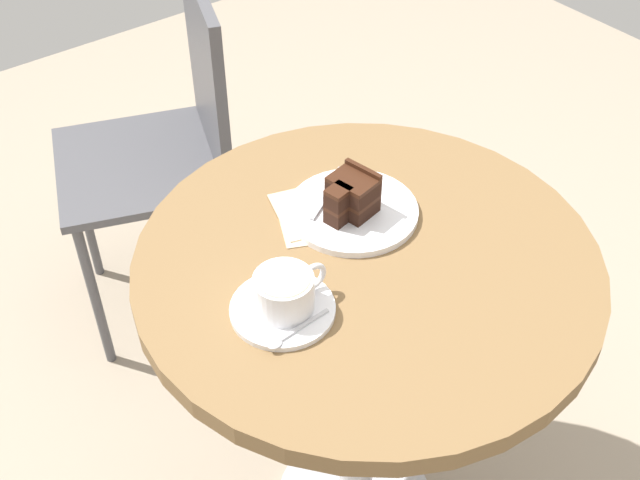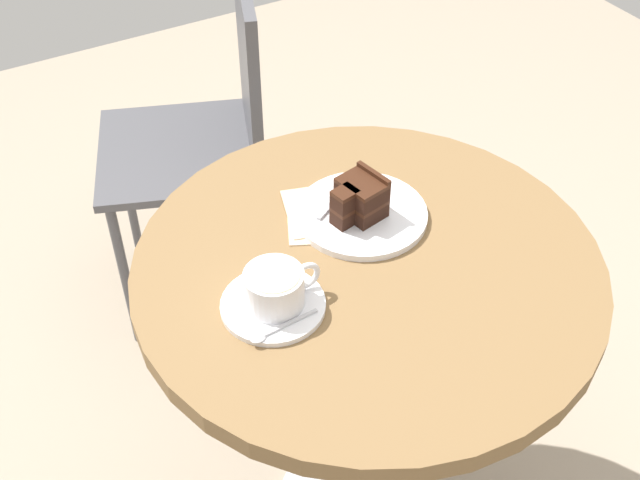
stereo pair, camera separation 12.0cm
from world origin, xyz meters
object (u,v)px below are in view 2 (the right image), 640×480
(saucer, at_px, (273,305))
(cake_slice, at_px, (359,199))
(cake_plate, at_px, (362,214))
(fork, at_px, (346,189))
(teaspoon, at_px, (276,330))
(napkin, at_px, (327,213))
(cafe_chair, at_px, (212,125))
(coffee_cup, at_px, (276,287))

(saucer, xyz_separation_m, cake_slice, (0.21, 0.10, 0.04))
(cake_plate, height_order, fork, fork)
(cake_slice, bearing_deg, teaspoon, -146.44)
(teaspoon, relative_size, napkin, 0.58)
(saucer, height_order, cake_plate, cake_plate)
(saucer, bearing_deg, fork, 36.90)
(fork, xyz_separation_m, cafe_chair, (-0.00, 0.59, -0.22))
(cake_plate, relative_size, cafe_chair, 0.25)
(napkin, bearing_deg, cake_plate, -37.94)
(fork, relative_size, napkin, 0.72)
(fork, height_order, napkin, fork)
(fork, bearing_deg, saucer, -172.90)
(cake_plate, distance_m, cafe_chair, 0.68)
(cake_slice, xyz_separation_m, napkin, (-0.04, 0.04, -0.04))
(cake_slice, bearing_deg, coffee_cup, -153.01)
(saucer, xyz_separation_m, cafe_chair, (0.22, 0.75, -0.21))
(napkin, bearing_deg, fork, 26.25)
(coffee_cup, height_order, teaspoon, coffee_cup)
(coffee_cup, xyz_separation_m, cake_slice, (0.20, 0.10, 0.01))
(cake_slice, height_order, napkin, cake_slice)
(saucer, xyz_separation_m, napkin, (0.17, 0.14, -0.00))
(cake_slice, xyz_separation_m, cafe_chair, (0.01, 0.65, -0.25))
(napkin, bearing_deg, teaspoon, -135.20)
(coffee_cup, distance_m, napkin, 0.22)
(teaspoon, xyz_separation_m, cake_slice, (0.23, 0.15, 0.03))
(saucer, bearing_deg, coffee_cup, -6.29)
(coffee_cup, height_order, cake_slice, cake_slice)
(cafe_chair, bearing_deg, cake_plate, 20.46)
(fork, xyz_separation_m, napkin, (-0.05, -0.02, -0.01))
(coffee_cup, relative_size, fork, 0.89)
(cake_slice, bearing_deg, cake_plate, 23.80)
(coffee_cup, bearing_deg, cafe_chair, 74.06)
(saucer, distance_m, cafe_chair, 0.81)
(coffee_cup, height_order, cake_plate, coffee_cup)
(saucer, bearing_deg, cafe_chair, 73.69)
(cake_plate, xyz_separation_m, napkin, (-0.05, 0.04, -0.00))
(coffee_cup, height_order, cafe_chair, cafe_chair)
(coffee_cup, distance_m, fork, 0.27)
(saucer, relative_size, cake_plate, 0.71)
(saucer, relative_size, teaspoon, 1.43)
(coffee_cup, relative_size, cake_plate, 0.55)
(teaspoon, distance_m, napkin, 0.27)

